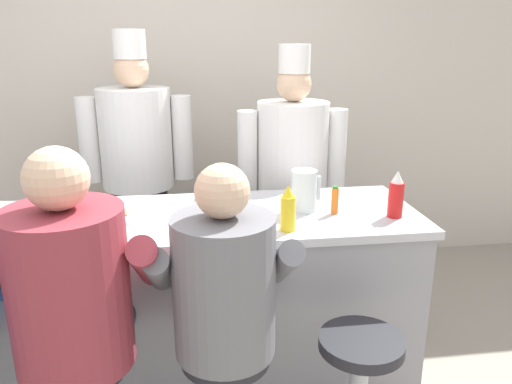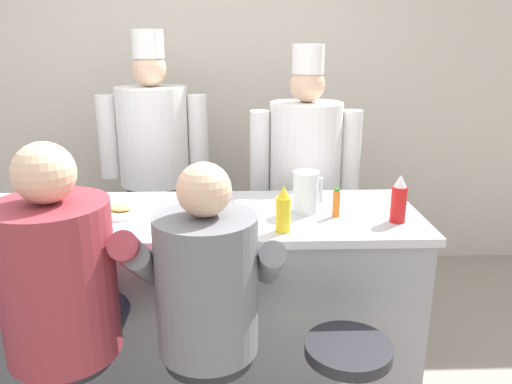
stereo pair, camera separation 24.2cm
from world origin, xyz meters
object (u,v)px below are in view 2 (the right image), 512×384
object	(u,v)px
ketchup_bottle_red	(399,200)
cereal_bowl	(225,228)
diner_seated_grey	(208,292)
cook_in_whites_far	(305,176)
breakfast_plate	(121,211)
mustard_bottle_yellow	(283,211)
cook_in_whites_near	(155,159)
diner_seated_maroon	(63,286)
water_pitcher_clear	(306,192)
coffee_mug_blue	(9,212)
hot_sauce_bottle_orange	(336,203)

from	to	relation	value
ketchup_bottle_red	cereal_bowl	bearing A→B (deg)	-170.83
ketchup_bottle_red	diner_seated_grey	world-z (taller)	diner_seated_grey
ketchup_bottle_red	cook_in_whites_far	world-z (taller)	cook_in_whites_far
breakfast_plate	cook_in_whites_far	xyz separation A→B (m)	(1.00, 0.69, -0.01)
diner_seated_grey	cook_in_whites_far	xyz separation A→B (m)	(0.54, 1.31, 0.11)
ketchup_bottle_red	mustard_bottle_yellow	world-z (taller)	ketchup_bottle_red
diner_seated_grey	cook_in_whites_near	bearing A→B (deg)	105.86
cereal_bowl	cook_in_whites_far	bearing A→B (deg)	63.75
diner_seated_grey	cook_in_whites_near	world-z (taller)	cook_in_whites_near
breakfast_plate	diner_seated_maroon	distance (m)	0.63
mustard_bottle_yellow	water_pitcher_clear	xyz separation A→B (m)	(0.13, 0.26, 0.01)
breakfast_plate	cook_in_whites_near	xyz separation A→B (m)	(0.01, 0.96, 0.04)
cook_in_whites_far	ketchup_bottle_red	bearing A→B (deg)	-68.23
water_pitcher_clear	diner_seated_grey	size ratio (longest dim) A/B	0.15
diner_seated_grey	coffee_mug_blue	bearing A→B (deg)	151.02
cereal_bowl	breakfast_plate	bearing A→B (deg)	151.38
hot_sauce_bottle_orange	diner_seated_grey	xyz separation A→B (m)	(-0.60, -0.55, -0.17)
cereal_bowl	cook_in_whites_far	world-z (taller)	cook_in_whites_far
breakfast_plate	diner_seated_maroon	world-z (taller)	diner_seated_maroon
water_pitcher_clear	cereal_bowl	xyz separation A→B (m)	(-0.39, -0.28, -0.08)
diner_seated_grey	breakfast_plate	bearing A→B (deg)	126.61
ketchup_bottle_red	cook_in_whites_near	bearing A→B (deg)	139.96
cereal_bowl	diner_seated_maroon	distance (m)	0.71
water_pitcher_clear	cook_in_whites_far	xyz separation A→B (m)	(0.08, 0.69, -0.10)
breakfast_plate	cook_in_whites_far	size ratio (longest dim) A/B	0.14
cereal_bowl	cook_in_whites_near	xyz separation A→B (m)	(-0.51, 1.24, 0.02)
mustard_bottle_yellow	cook_in_whites_far	bearing A→B (deg)	76.99
hot_sauce_bottle_orange	coffee_mug_blue	distance (m)	1.57
mustard_bottle_yellow	cereal_bowl	bearing A→B (deg)	-174.25
coffee_mug_blue	diner_seated_grey	world-z (taller)	diner_seated_grey
mustard_bottle_yellow	hot_sauce_bottle_orange	bearing A→B (deg)	34.53
mustard_bottle_yellow	cook_in_whites_near	distance (m)	1.44
water_pitcher_clear	diner_seated_grey	bearing A→B (deg)	-126.10
diner_seated_grey	cook_in_whites_far	size ratio (longest dim) A/B	0.79
cereal_bowl	diner_seated_grey	size ratio (longest dim) A/B	0.11
coffee_mug_blue	cereal_bowl	bearing A→B (deg)	-10.96
hot_sauce_bottle_orange	cook_in_whites_far	xyz separation A→B (m)	(-0.06, 0.75, -0.07)
water_pitcher_clear	diner_seated_maroon	xyz separation A→B (m)	(-1.01, -0.62, -0.17)
diner_seated_grey	cook_in_whites_far	distance (m)	1.42
mustard_bottle_yellow	diner_seated_grey	world-z (taller)	diner_seated_grey
cereal_bowl	coffee_mug_blue	bearing A→B (deg)	169.04
mustard_bottle_yellow	diner_seated_grey	bearing A→B (deg)	-131.32
diner_seated_maroon	cook_in_whites_near	xyz separation A→B (m)	(0.10, 1.58, 0.12)
hot_sauce_bottle_orange	cook_in_whites_near	world-z (taller)	cook_in_whites_near
diner_seated_grey	diner_seated_maroon	bearing A→B (deg)	179.56
cereal_bowl	coffee_mug_blue	size ratio (longest dim) A/B	1.17
breakfast_plate	diner_seated_maroon	size ratio (longest dim) A/B	0.17
hot_sauce_bottle_orange	cook_in_whites_far	world-z (taller)	cook_in_whites_far
coffee_mug_blue	diner_seated_grey	distance (m)	1.12
diner_seated_grey	cook_in_whites_far	world-z (taller)	cook_in_whites_far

